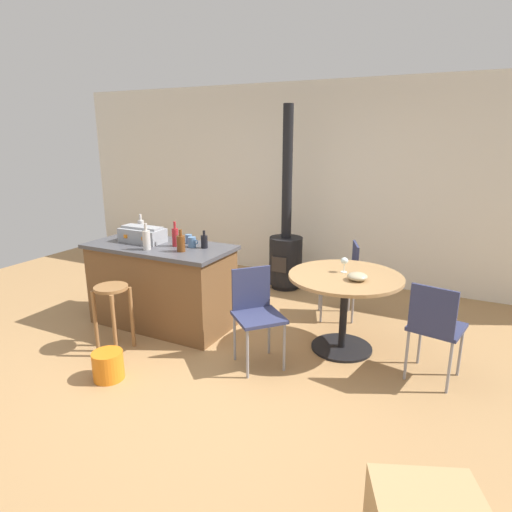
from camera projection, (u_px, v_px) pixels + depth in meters
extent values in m
plane|color=#A37A4C|center=(206.00, 359.00, 4.03)|extent=(8.80, 8.80, 0.00)
cube|color=silver|center=(314.00, 183.00, 6.12)|extent=(8.00, 0.10, 2.70)
cube|color=brown|center=(162.00, 287.00, 4.68)|extent=(1.49, 0.68, 0.85)
cube|color=#424247|center=(159.00, 247.00, 4.56)|extent=(1.55, 0.74, 0.04)
cylinder|color=olive|center=(132.00, 317.00, 4.20)|extent=(0.04, 0.04, 0.61)
cylinder|color=olive|center=(114.00, 313.00, 4.30)|extent=(0.04, 0.04, 0.61)
cylinder|color=olive|center=(95.00, 322.00, 4.10)|extent=(0.04, 0.04, 0.61)
cylinder|color=olive|center=(114.00, 326.00, 4.00)|extent=(0.04, 0.04, 0.61)
cylinder|color=olive|center=(111.00, 288.00, 4.06)|extent=(0.31, 0.31, 0.03)
cylinder|color=black|center=(341.00, 347.00, 4.23)|extent=(0.58, 0.58, 0.02)
cylinder|color=black|center=(343.00, 314.00, 4.14)|extent=(0.07, 0.07, 0.72)
cylinder|color=#A37A4C|center=(346.00, 277.00, 4.04)|extent=(1.06, 1.06, 0.03)
cube|color=navy|center=(259.00, 317.00, 3.81)|extent=(0.56, 0.56, 0.03)
cube|color=navy|center=(251.00, 289.00, 3.92)|extent=(0.26, 0.28, 0.40)
cylinder|color=gray|center=(269.00, 331.00, 4.08)|extent=(0.02, 0.02, 0.45)
cylinder|color=gray|center=(235.00, 337.00, 3.96)|extent=(0.02, 0.02, 0.45)
cylinder|color=gray|center=(247.00, 354.00, 3.66)|extent=(0.02, 0.02, 0.45)
cylinder|color=gray|center=(284.00, 347.00, 3.78)|extent=(0.02, 0.02, 0.45)
cube|color=navy|center=(437.00, 327.00, 3.61)|extent=(0.47, 0.47, 0.03)
cube|color=navy|center=(433.00, 312.00, 3.41)|extent=(0.36, 0.09, 0.40)
cylinder|color=gray|center=(407.00, 355.00, 3.64)|extent=(0.02, 0.02, 0.45)
cylinder|color=gray|center=(449.00, 368.00, 3.44)|extent=(0.02, 0.02, 0.45)
cylinder|color=gray|center=(460.00, 351.00, 3.70)|extent=(0.02, 0.02, 0.45)
cylinder|color=gray|center=(420.00, 340.00, 3.90)|extent=(0.02, 0.02, 0.45)
cube|color=navy|center=(337.00, 278.00, 4.86)|extent=(0.52, 0.52, 0.03)
cube|color=navy|center=(355.00, 261.00, 4.79)|extent=(0.15, 0.34, 0.40)
cylinder|color=gray|center=(353.00, 304.00, 4.74)|extent=(0.02, 0.02, 0.44)
cylinder|color=gray|center=(349.00, 293.00, 5.07)|extent=(0.02, 0.02, 0.44)
cylinder|color=gray|center=(320.00, 292.00, 5.10)|extent=(0.02, 0.02, 0.44)
cylinder|color=gray|center=(321.00, 303.00, 4.77)|extent=(0.02, 0.02, 0.44)
cylinder|color=black|center=(285.00, 285.00, 5.94)|extent=(0.37, 0.37, 0.06)
cylinder|color=black|center=(286.00, 260.00, 5.85)|extent=(0.44, 0.44, 0.63)
cube|color=#2D2826|center=(279.00, 265.00, 5.66)|extent=(0.20, 0.02, 0.20)
cylinder|color=black|center=(287.00, 173.00, 5.54)|extent=(0.13, 0.13, 1.68)
cube|color=gray|center=(143.00, 235.00, 4.67)|extent=(0.48, 0.25, 0.15)
cube|color=gray|center=(142.00, 227.00, 4.65)|extent=(0.45, 0.15, 0.02)
cube|color=orange|center=(125.00, 236.00, 4.61)|extent=(0.04, 0.01, 0.04)
cube|color=orange|center=(143.00, 239.00, 4.51)|extent=(0.04, 0.01, 0.04)
cylinder|color=maroon|center=(175.00, 237.00, 4.48)|extent=(0.07, 0.07, 0.19)
cylinder|color=maroon|center=(175.00, 225.00, 4.45)|extent=(0.03, 0.03, 0.07)
cylinder|color=#B7B2AD|center=(146.00, 240.00, 4.35)|extent=(0.08, 0.08, 0.19)
cylinder|color=#B7B2AD|center=(146.00, 227.00, 4.31)|extent=(0.03, 0.03, 0.08)
cylinder|color=#B7B2AD|center=(141.00, 228.00, 4.94)|extent=(0.07, 0.07, 0.18)
cylinder|color=#B7B2AD|center=(140.00, 217.00, 4.91)|extent=(0.03, 0.03, 0.07)
cylinder|color=black|center=(204.00, 242.00, 4.42)|extent=(0.07, 0.07, 0.13)
cylinder|color=black|center=(204.00, 233.00, 4.39)|extent=(0.03, 0.03, 0.05)
cylinder|color=#603314|center=(181.00, 244.00, 4.28)|extent=(0.08, 0.08, 0.16)
cylinder|color=#603314|center=(180.00, 233.00, 4.25)|extent=(0.03, 0.03, 0.06)
cylinder|color=#4C7099|center=(189.00, 239.00, 4.61)|extent=(0.07, 0.07, 0.10)
torus|color=#4C7099|center=(192.00, 239.00, 4.59)|extent=(0.05, 0.01, 0.05)
cylinder|color=#4C7099|center=(192.00, 242.00, 4.46)|extent=(0.08, 0.08, 0.11)
torus|color=#4C7099|center=(196.00, 242.00, 4.43)|extent=(0.05, 0.01, 0.05)
cylinder|color=silver|center=(344.00, 272.00, 4.12)|extent=(0.06, 0.06, 0.00)
cylinder|color=silver|center=(344.00, 268.00, 4.11)|extent=(0.01, 0.01, 0.08)
ellipsoid|color=silver|center=(344.00, 261.00, 4.09)|extent=(0.07, 0.07, 0.06)
ellipsoid|color=tan|center=(357.00, 277.00, 3.88)|extent=(0.18, 0.18, 0.07)
cylinder|color=orange|center=(108.00, 365.00, 3.68)|extent=(0.26, 0.26, 0.24)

